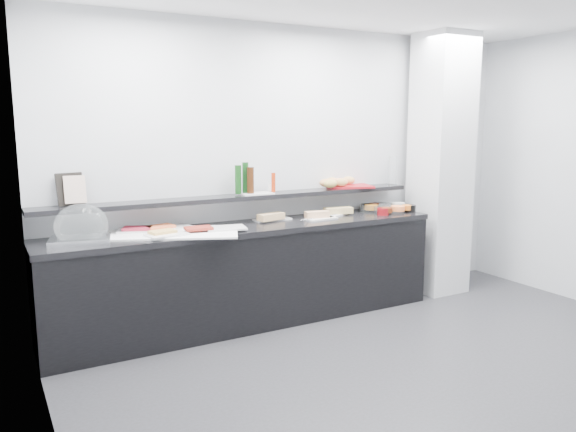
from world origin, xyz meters
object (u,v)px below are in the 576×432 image
carafe (393,170)px  sandwich_plate_mid (321,219)px  condiment_tray (256,194)px  bread_tray (349,186)px  cloche_base (80,240)px  framed_print (70,189)px

carafe → sandwich_plate_mid: bearing=-166.9°
condiment_tray → carafe: bearing=2.0°
sandwich_plate_mid → condiment_tray: bearing=152.6°
bread_tray → carafe: bearing=13.7°
cloche_base → bread_tray: 2.66m
cloche_base → carafe: 3.22m
sandwich_plate_mid → carafe: size_ratio=1.03×
framed_print → condiment_tray: 1.60m
condiment_tray → carafe: (1.61, 0.02, 0.14)m
cloche_base → condiment_tray: condiment_tray is taller
cloche_base → framed_print: 0.46m
framed_print → condiment_tray: size_ratio=0.88×
sandwich_plate_mid → cloche_base: bearing=173.6°
framed_print → carafe: size_ratio=0.87×
cloche_base → bread_tray: size_ratio=0.98×
cloche_base → framed_print: bearing=104.6°
sandwich_plate_mid → carafe: (1.04, 0.24, 0.39)m
sandwich_plate_mid → carafe: 1.14m
sandwich_plate_mid → framed_print: 2.21m
condiment_tray → cloche_base: bearing=-171.5°
sandwich_plate_mid → bread_tray: bread_tray is taller
framed_print → bread_tray: framed_print is taller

